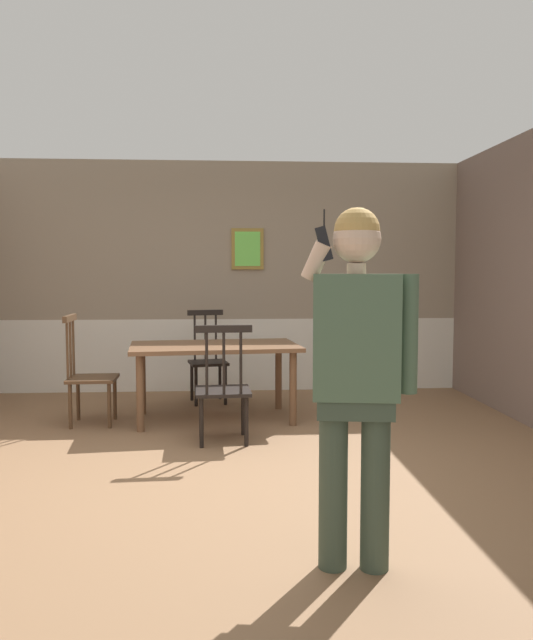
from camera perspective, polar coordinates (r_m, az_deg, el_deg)
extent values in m
plane|color=#846042|center=(4.75, -4.25, -13.39)|extent=(7.02, 7.02, 0.00)
cube|color=gray|center=(7.73, -4.13, 7.13)|extent=(5.88, 0.12, 1.89)
cube|color=silver|center=(7.79, -4.07, -3.10)|extent=(5.88, 0.14, 0.88)
cube|color=silver|center=(7.72, -4.09, 0.11)|extent=(5.88, 0.05, 0.06)
cube|color=olive|center=(7.65, -1.72, 6.42)|extent=(0.39, 0.03, 0.49)
cube|color=#75E254|center=(7.64, -1.72, 6.43)|extent=(0.31, 0.01, 0.41)
cube|color=brown|center=(6.20, -4.71, -2.39)|extent=(1.70, 1.10, 0.04)
cylinder|color=brown|center=(5.87, -11.32, -6.50)|extent=(0.07, 0.07, 0.70)
cylinder|color=brown|center=(5.99, 2.40, -6.19)|extent=(0.07, 0.07, 0.70)
cylinder|color=brown|center=(6.59, -11.13, -5.31)|extent=(0.07, 0.07, 0.70)
cylinder|color=brown|center=(6.70, 1.09, -5.07)|extent=(0.07, 0.07, 0.70)
cube|color=#513823|center=(6.24, -15.38, -5.12)|extent=(0.45, 0.45, 0.03)
cube|color=#513823|center=(6.22, -17.31, 0.16)|extent=(0.05, 0.44, 0.06)
cylinder|color=#513823|center=(6.37, -17.01, -2.14)|extent=(0.02, 0.02, 0.59)
cylinder|color=#513823|center=(6.24, -17.25, -2.28)|extent=(0.02, 0.02, 0.59)
cylinder|color=#513823|center=(6.11, -17.51, -2.42)|extent=(0.02, 0.02, 0.59)
cylinder|color=#513823|center=(6.43, -13.50, -6.86)|extent=(0.04, 0.04, 0.42)
cylinder|color=#513823|center=(6.09, -13.98, -7.50)|extent=(0.04, 0.04, 0.42)
cylinder|color=#513823|center=(6.49, -16.61, -6.81)|extent=(0.04, 0.04, 0.42)
cylinder|color=#513823|center=(6.15, -17.26, -7.44)|extent=(0.04, 0.04, 0.42)
cube|color=black|center=(7.04, -5.27, -3.86)|extent=(0.47, 0.47, 0.03)
cube|color=black|center=(7.16, -5.54, 0.67)|extent=(0.40, 0.12, 0.06)
cylinder|color=black|center=(7.20, -4.58, -1.30)|extent=(0.02, 0.02, 0.56)
cylinder|color=black|center=(7.18, -5.53, -1.33)|extent=(0.02, 0.02, 0.56)
cylinder|color=black|center=(7.16, -6.48, -1.35)|extent=(0.02, 0.02, 0.56)
cylinder|color=black|center=(6.95, -3.73, -5.88)|extent=(0.04, 0.04, 0.43)
cylinder|color=black|center=(6.89, -6.37, -5.98)|extent=(0.04, 0.04, 0.43)
cylinder|color=black|center=(7.26, -4.21, -5.44)|extent=(0.04, 0.04, 0.43)
cylinder|color=black|center=(7.21, -6.74, -5.53)|extent=(0.04, 0.04, 0.43)
cube|color=black|center=(5.43, -3.95, -6.42)|extent=(0.48, 0.48, 0.03)
cube|color=black|center=(5.15, -3.88, -0.80)|extent=(0.47, 0.06, 0.06)
cylinder|color=black|center=(5.17, -5.41, -3.62)|extent=(0.02, 0.02, 0.57)
cylinder|color=black|center=(5.18, -3.87, -3.60)|extent=(0.02, 0.02, 0.57)
cylinder|color=black|center=(5.18, -2.33, -3.58)|extent=(0.02, 0.02, 0.57)
cylinder|color=black|center=(5.66, -5.92, -8.32)|extent=(0.04, 0.04, 0.42)
cylinder|color=black|center=(5.67, -2.13, -8.26)|extent=(0.04, 0.04, 0.42)
cylinder|color=black|center=(5.29, -5.88, -9.19)|extent=(0.04, 0.04, 0.42)
cylinder|color=black|center=(5.31, -1.82, -9.13)|extent=(0.04, 0.04, 0.42)
cylinder|color=#3A493A|center=(3.20, 9.77, -14.40)|extent=(0.14, 0.14, 0.84)
cylinder|color=#3A493A|center=(3.19, 6.03, -14.43)|extent=(0.14, 0.14, 0.84)
cube|color=#3A493A|center=(3.09, 7.98, -7.55)|extent=(0.39, 0.25, 0.12)
cube|color=#4C664C|center=(3.04, 8.04, -1.49)|extent=(0.43, 0.28, 0.60)
cylinder|color=#4C664C|center=(3.06, 12.67, -1.23)|extent=(0.09, 0.09, 0.57)
cylinder|color=beige|center=(3.00, 4.51, 5.32)|extent=(0.17, 0.15, 0.20)
cylinder|color=beige|center=(3.02, 8.11, 4.61)|extent=(0.09, 0.09, 0.05)
sphere|color=beige|center=(3.03, 8.14, 7.24)|extent=(0.23, 0.23, 0.23)
sphere|color=tan|center=(3.03, 8.14, 7.99)|extent=(0.22, 0.22, 0.22)
cube|color=black|center=(2.99, 5.20, 6.86)|extent=(0.09, 0.05, 0.17)
cylinder|color=black|center=(3.00, 5.22, 9.15)|extent=(0.01, 0.01, 0.08)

